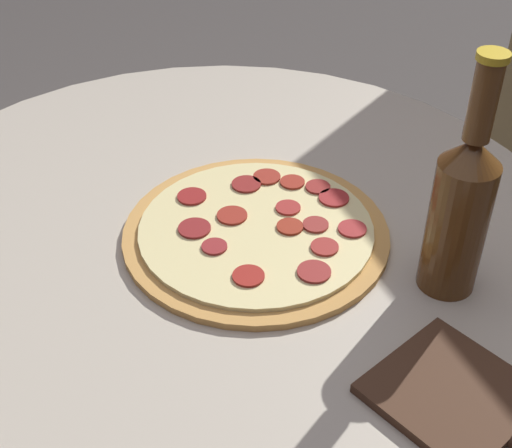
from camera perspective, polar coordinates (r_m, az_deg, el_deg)
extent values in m
cylinder|color=#B2A893|center=(1.24, -2.96, -13.51)|extent=(0.10, 0.10, 0.68)
cylinder|color=#B2A893|center=(0.99, -3.61, -0.50)|extent=(1.00, 1.00, 0.02)
cylinder|color=#C68E47|center=(0.95, 0.00, -0.71)|extent=(0.36, 0.36, 0.01)
cylinder|color=beige|center=(0.95, 0.00, -0.34)|extent=(0.31, 0.31, 0.01)
cylinder|color=maroon|center=(0.96, -1.93, 0.69)|extent=(0.04, 0.04, 0.00)
cylinder|color=maroon|center=(0.95, 4.79, -0.05)|extent=(0.03, 0.03, 0.00)
cylinder|color=maroon|center=(0.91, 5.51, -1.84)|extent=(0.04, 0.04, 0.00)
cylinder|color=maroon|center=(0.87, -0.59, -4.17)|extent=(0.04, 0.04, 0.00)
cylinder|color=maroon|center=(1.03, 2.93, 3.37)|extent=(0.04, 0.04, 0.00)
cylinder|color=maroon|center=(1.00, 6.25, 2.09)|extent=(0.04, 0.04, 0.00)
cylinder|color=maroon|center=(0.94, -4.95, -0.34)|extent=(0.04, 0.04, 0.00)
cylinder|color=maroon|center=(0.91, -3.35, -1.81)|extent=(0.03, 0.03, 0.00)
cylinder|color=maroon|center=(1.00, -5.16, 2.22)|extent=(0.04, 0.04, 0.00)
cylinder|color=maroon|center=(0.95, 2.73, -0.21)|extent=(0.04, 0.04, 0.00)
cylinder|color=maroon|center=(1.02, 4.95, 3.01)|extent=(0.04, 0.04, 0.00)
cylinder|color=maroon|center=(0.95, 7.71, -0.38)|extent=(0.04, 0.04, 0.00)
cylinder|color=maroon|center=(0.88, 4.67, -3.82)|extent=(0.04, 0.04, 0.00)
cylinder|color=maroon|center=(0.98, 2.58, 1.31)|extent=(0.03, 0.03, 0.00)
cylinder|color=maroon|center=(1.02, -0.78, 3.20)|extent=(0.04, 0.04, 0.00)
cylinder|color=maroon|center=(1.04, 0.87, 3.80)|extent=(0.04, 0.04, 0.00)
cylinder|color=#563314|center=(0.86, 15.73, -0.25)|extent=(0.07, 0.07, 0.17)
cone|color=#563314|center=(0.81, 16.94, 5.53)|extent=(0.07, 0.07, 0.03)
cylinder|color=#563314|center=(0.78, 17.75, 9.35)|extent=(0.03, 0.03, 0.09)
cylinder|color=gold|center=(0.76, 18.46, 12.64)|extent=(0.03, 0.03, 0.01)
cube|color=#422819|center=(0.79, 15.34, -12.88)|extent=(0.19, 0.19, 0.01)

